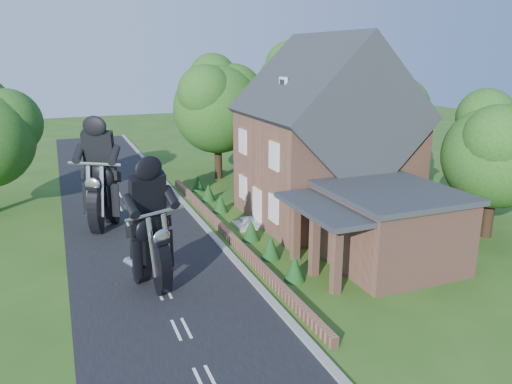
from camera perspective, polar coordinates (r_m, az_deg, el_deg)
name	(u,v)px	position (r m, az deg, el deg)	size (l,w,h in m)	color
ground	(163,292)	(20.54, -10.54, -11.16)	(120.00, 120.00, 0.00)	#2A4F16
road	(163,292)	(20.54, -10.54, -11.14)	(7.00, 80.00, 0.02)	black
kerb	(249,276)	(21.40, -0.81, -9.55)	(0.30, 80.00, 0.12)	gray
garden_wall	(226,233)	(25.90, -3.45, -4.65)	(0.30, 22.00, 0.40)	#93604B
house	(325,142)	(28.15, 7.84, 5.63)	(9.54, 8.64, 10.24)	#93604B
annex	(386,225)	(22.94, 14.60, -3.71)	(7.05, 5.94, 3.44)	#93604B
tree_annex_side	(501,146)	(27.69, 26.19, 4.74)	(5.64, 5.20, 7.48)	black
tree_house_right	(389,117)	(33.55, 14.96, 8.32)	(6.51, 6.00, 8.40)	black
tree_behind_house	(302,93)	(38.53, 5.28, 11.22)	(7.81, 7.20, 10.08)	black
tree_behind_left	(222,101)	(37.18, -3.88, 10.32)	(6.94, 6.40, 9.16)	black
shrub_a	(295,268)	(20.97, 4.44, -8.68)	(0.90, 0.90, 1.10)	#113814
shrub_b	(271,247)	(23.05, 1.69, -6.32)	(0.90, 0.90, 1.10)	#113814
shrub_c	(251,230)	(25.21, -0.58, -4.35)	(0.90, 0.90, 1.10)	#113814
shrub_d	(220,203)	(29.69, -4.08, -1.27)	(0.90, 0.90, 1.10)	#113814
shrub_e	(208,192)	(31.98, -5.46, -0.05)	(0.90, 0.90, 1.10)	#113814
shrub_f	(198,183)	(34.31, -6.65, 1.00)	(0.90, 0.90, 1.10)	#113814
motorcycle_lead	(152,270)	(20.55, -11.80, -8.70)	(0.44, 1.76, 1.64)	black
motorcycle_follow	(104,213)	(27.89, -16.97, -2.27)	(0.50, 1.96, 1.83)	black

